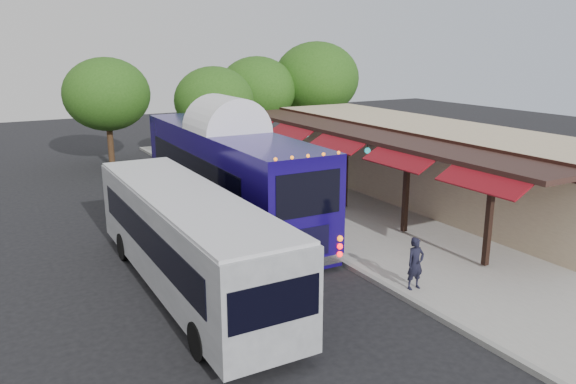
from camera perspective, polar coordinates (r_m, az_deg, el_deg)
ground at (r=20.23m, az=3.47°, el=-6.25°), size 90.00×90.00×0.00m
sidewalk at (r=26.06m, az=7.93°, el=-1.38°), size 10.00×40.00×0.15m
curb at (r=23.48m, az=-1.74°, el=-3.04°), size 0.20×40.00×0.16m
station_shelter at (r=27.79m, az=13.62°, el=3.11°), size 8.15×20.00×3.60m
coach_bus at (r=23.09m, az=-6.14°, el=2.18°), size 3.04×13.20×4.20m
city_bus at (r=17.11m, az=-10.29°, el=-4.45°), size 2.55×11.31×3.04m
ped_a at (r=17.19m, az=12.82°, el=-7.09°), size 0.60×0.41×1.60m
ped_b at (r=26.76m, az=1.38°, el=1.07°), size 0.91×0.80×1.55m
ped_c at (r=28.06m, az=-5.83°, el=2.06°), size 1.23×0.98×1.95m
ped_d at (r=29.30m, az=-2.01°, el=2.35°), size 1.14×0.76×1.64m
sign_board at (r=23.88m, az=4.49°, el=-0.68°), size 0.20×0.50×1.12m
tree_left at (r=34.11m, az=-7.53°, el=9.19°), size 4.73×4.73×6.05m
tree_mid at (r=37.68m, az=-3.16°, el=10.31°), size 5.13×5.13×6.56m
tree_right at (r=39.52m, az=2.91°, el=11.44°), size 5.87×5.87×7.51m
tree_far at (r=35.75m, az=-17.94°, el=9.42°), size 5.14×5.14×6.58m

